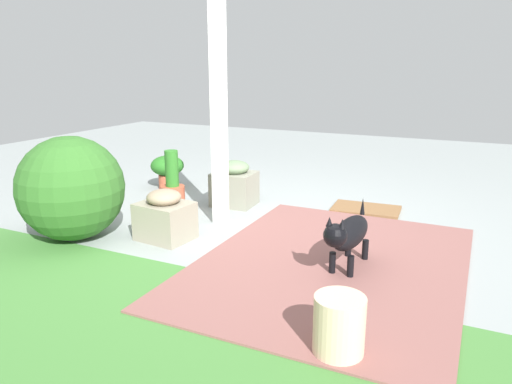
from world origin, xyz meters
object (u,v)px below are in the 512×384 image
object	(u,v)px
stone_planter_mid	(165,217)
ceramic_urn	(339,326)
doormat	(366,209)
round_shrub	(71,188)
terracotta_pot_tall	(173,189)
dog	(348,234)
terracotta_pot_broad	(167,169)
porch_pillar	(218,77)
stone_planter_nearest	(234,184)

from	to	relation	value
stone_planter_mid	ceramic_urn	world-z (taller)	stone_planter_mid
stone_planter_mid	ceramic_urn	xyz separation A→B (m)	(-1.74, 0.98, -0.03)
doormat	round_shrub	bearing A→B (deg)	41.98
terracotta_pot_tall	dog	xyz separation A→B (m)	(-1.93, 0.67, 0.06)
terracotta_pot_broad	dog	size ratio (longest dim) A/B	0.56
ceramic_urn	doormat	bearing A→B (deg)	-80.21
terracotta_pot_tall	doormat	size ratio (longest dim) A/B	0.93
porch_pillar	stone_planter_nearest	bearing A→B (deg)	-74.65
terracotta_pot_broad	ceramic_urn	distance (m)	3.59
dog	ceramic_urn	distance (m)	1.04
ceramic_urn	doormat	distance (m)	2.51
stone_planter_mid	terracotta_pot_broad	xyz separation A→B (m)	(0.96, -1.38, 0.04)
dog	doormat	world-z (taller)	dog
porch_pillar	round_shrub	size ratio (longest dim) A/B	3.03
porch_pillar	stone_planter_mid	world-z (taller)	porch_pillar
terracotta_pot_broad	terracotta_pot_tall	world-z (taller)	terracotta_pot_tall
stone_planter_nearest	round_shrub	world-z (taller)	round_shrub
porch_pillar	round_shrub	bearing A→B (deg)	44.64
porch_pillar	doormat	distance (m)	1.93
porch_pillar	dog	world-z (taller)	porch_pillar
stone_planter_mid	dog	size ratio (longest dim) A/B	0.67
round_shrub	dog	bearing A→B (deg)	-171.33
stone_planter_nearest	ceramic_urn	world-z (taller)	stone_planter_nearest
porch_pillar	round_shrub	xyz separation A→B (m)	(0.89, 0.87, -0.86)
porch_pillar	terracotta_pot_tall	xyz separation A→B (m)	(0.61, -0.13, -1.08)
ceramic_urn	round_shrub	bearing A→B (deg)	-15.45
stone_planter_nearest	stone_planter_mid	bearing A→B (deg)	87.44
round_shrub	terracotta_pot_tall	bearing A→B (deg)	-105.29
stone_planter_nearest	stone_planter_mid	world-z (taller)	stone_planter_nearest
stone_planter_nearest	stone_planter_mid	size ratio (longest dim) A/B	1.02
ceramic_urn	porch_pillar	bearing A→B (deg)	-45.09
round_shrub	stone_planter_nearest	bearing A→B (deg)	-117.37
stone_planter_nearest	terracotta_pot_broad	bearing A→B (deg)	-14.67
terracotta_pot_tall	dog	distance (m)	2.04
stone_planter_mid	porch_pillar	bearing A→B (deg)	-109.37
round_shrub	doormat	xyz separation A→B (m)	(-2.00, -1.80, -0.41)
round_shrub	terracotta_pot_tall	distance (m)	1.06
stone_planter_nearest	doormat	world-z (taller)	stone_planter_nearest
porch_pillar	stone_planter_nearest	xyz separation A→B (m)	(0.15, -0.55, -1.07)
terracotta_pot_tall	dog	world-z (taller)	terracotta_pot_tall
round_shrub	porch_pillar	bearing A→B (deg)	-135.36
terracotta_pot_broad	terracotta_pot_tall	xyz separation A→B (m)	(-0.55, 0.68, -0.02)
terracotta_pot_broad	terracotta_pot_tall	distance (m)	0.88
ceramic_urn	doormat	world-z (taller)	ceramic_urn
round_shrub	ceramic_urn	xyz separation A→B (m)	(-2.43, 0.67, -0.27)
ceramic_urn	terracotta_pot_broad	bearing A→B (deg)	-41.11
stone_planter_mid	round_shrub	size ratio (longest dim) A/B	0.53
dog	round_shrub	bearing A→B (deg)	8.67
round_shrub	ceramic_urn	distance (m)	2.53
stone_planter_mid	dog	world-z (taller)	dog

